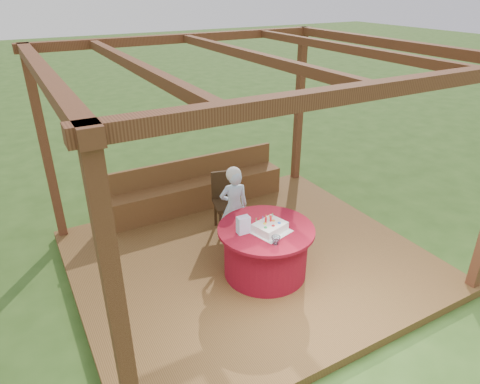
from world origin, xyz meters
name	(u,v)px	position (x,y,z in m)	size (l,w,h in m)	color
ground	(249,264)	(0.00, 0.00, 0.00)	(60.00, 60.00, 0.00)	#2C4E1A
deck	(249,260)	(0.00, 0.00, 0.06)	(4.50, 4.00, 0.12)	brown
pergola	(251,90)	(0.00, 0.00, 2.41)	(4.50, 4.00, 2.72)	brown
bench	(197,191)	(0.00, 1.72, 0.38)	(3.00, 0.42, 0.80)	brown
table	(265,250)	(0.00, -0.41, 0.46)	(1.20, 1.20, 0.67)	maroon
chair	(228,198)	(0.12, 0.84, 0.62)	(0.53, 0.53, 0.89)	#332110
elderly_woman	(234,204)	(0.03, 0.47, 0.71)	(0.46, 0.36, 1.15)	#A4CEF3
birthday_cake	(270,227)	(0.00, -0.49, 0.84)	(0.51, 0.51, 0.18)	white
gift_bag	(243,225)	(-0.30, -0.36, 0.90)	(0.15, 0.10, 0.22)	#F29DD5
drinking_glass	(276,240)	(-0.09, -0.76, 0.84)	(0.11, 0.11, 0.10)	white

